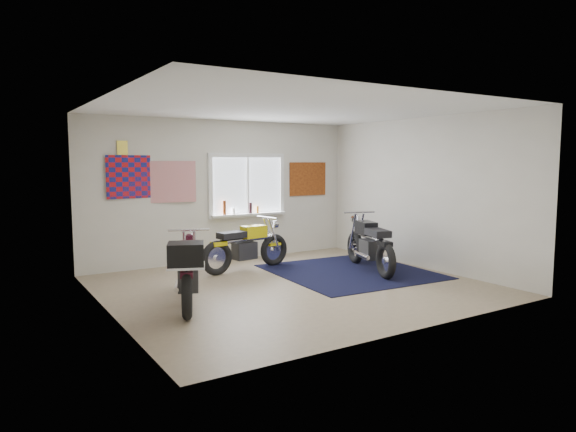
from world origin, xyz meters
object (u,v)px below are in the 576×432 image
navy_rug (350,272)px  yellow_triumph (246,247)px  black_chrome_bike (370,246)px  maroon_tourer (188,270)px

navy_rug → yellow_triumph: (-1.47, 1.10, 0.40)m
black_chrome_bike → navy_rug: bearing=93.9°
navy_rug → maroon_tourer: bearing=-169.3°
yellow_triumph → navy_rug: bearing=-45.5°
navy_rug → maroon_tourer: (-3.20, -0.60, 0.50)m
black_chrome_bike → maroon_tourer: bearing=116.3°
navy_rug → maroon_tourer: maroon_tourer is taller
black_chrome_bike → maroon_tourer: (-3.56, -0.51, 0.06)m
navy_rug → black_chrome_bike: 0.57m
navy_rug → black_chrome_bike: (0.35, -0.09, 0.44)m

